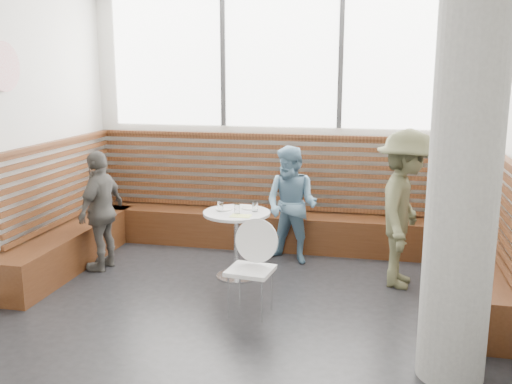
% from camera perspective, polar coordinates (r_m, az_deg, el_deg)
% --- Properties ---
extents(room, '(5.00, 5.00, 3.20)m').
position_cam_1_polar(room, '(4.98, -2.43, 4.40)').
color(room, silver).
rests_on(room, ground).
extents(booth, '(5.00, 2.50, 1.44)m').
position_cam_1_polar(booth, '(6.92, 1.36, -3.47)').
color(booth, '#402110').
rests_on(booth, ground).
extents(concrete_column, '(0.50, 0.50, 3.20)m').
position_cam_1_polar(concrete_column, '(4.27, 20.17, 2.31)').
color(concrete_column, gray).
rests_on(concrete_column, ground).
extents(wall_art, '(0.03, 0.50, 0.50)m').
position_cam_1_polar(wall_art, '(6.36, -23.95, 11.39)').
color(wall_art, white).
rests_on(wall_art, room).
extents(cafe_table, '(0.73, 0.73, 0.75)m').
position_cam_1_polar(cafe_table, '(6.27, -1.94, -3.88)').
color(cafe_table, silver).
rests_on(cafe_table, ground).
extents(cafe_chair, '(0.42, 0.42, 0.89)m').
position_cam_1_polar(cafe_chair, '(5.41, -0.40, -6.77)').
color(cafe_chair, white).
rests_on(cafe_chair, ground).
extents(adult_man, '(0.79, 1.17, 1.68)m').
position_cam_1_polar(adult_man, '(6.17, 14.64, -1.66)').
color(adult_man, brown).
rests_on(adult_man, ground).
extents(child_back, '(0.82, 0.72, 1.40)m').
position_cam_1_polar(child_back, '(6.76, 3.57, -1.31)').
color(child_back, '#5C839F').
rests_on(child_back, ground).
extents(child_left, '(0.41, 0.84, 1.38)m').
position_cam_1_polar(child_left, '(6.75, -15.22, -1.80)').
color(child_left, '#55524D').
rests_on(child_left, ground).
extents(plate_near, '(0.18, 0.18, 0.01)m').
position_cam_1_polar(plate_near, '(6.30, -3.24, -1.73)').
color(plate_near, white).
rests_on(plate_near, cafe_table).
extents(plate_far, '(0.18, 0.18, 0.01)m').
position_cam_1_polar(plate_far, '(6.35, -0.61, -1.61)').
color(plate_far, white).
rests_on(plate_far, cafe_table).
extents(glass_left, '(0.07, 0.07, 0.10)m').
position_cam_1_polar(glass_left, '(6.24, -3.58, -1.47)').
color(glass_left, white).
rests_on(glass_left, cafe_table).
extents(glass_mid, '(0.06, 0.06, 0.10)m').
position_cam_1_polar(glass_mid, '(6.12, -1.90, -1.72)').
color(glass_mid, white).
rests_on(glass_mid, cafe_table).
extents(glass_right, '(0.07, 0.07, 0.10)m').
position_cam_1_polar(glass_right, '(6.21, -0.09, -1.50)').
color(glass_right, white).
rests_on(glass_right, cafe_table).
extents(menu_card, '(0.22, 0.15, 0.00)m').
position_cam_1_polar(menu_card, '(6.03, -1.54, -2.40)').
color(menu_card, '#A5C64C').
rests_on(menu_card, cafe_table).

